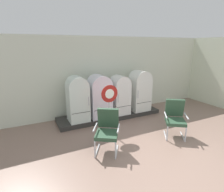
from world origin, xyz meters
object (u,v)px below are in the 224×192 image
Objects in this scene: refrigerator_0 at (78,98)px; refrigerator_3 at (140,89)px; refrigerator_1 at (99,95)px; refrigerator_2 at (120,94)px; sign_stand at (109,109)px; armchair_left at (107,129)px; armchair_right at (175,117)px.

refrigerator_0 is 2.38m from refrigerator_3.
refrigerator_1 reaches higher than refrigerator_2.
refrigerator_3 is 2.03m from sign_stand.
refrigerator_3 is 2.85m from armchair_left.
refrigerator_2 is 0.85m from refrigerator_3.
refrigerator_2 is 2.26m from armchair_left.
sign_stand is at bearing -131.40° from refrigerator_2.
refrigerator_0 is 0.76m from refrigerator_1.
refrigerator_1 is at bearing 179.33° from refrigerator_3.
refrigerator_1 is 0.99× the size of sign_stand.
refrigerator_3 is at bearing 30.50° from sign_stand.
refrigerator_1 is at bearing 178.27° from refrigerator_2.
sign_stand is (-1.75, -1.03, -0.18)m from refrigerator_3.
refrigerator_3 is at bearing -0.67° from refrigerator_1.
refrigerator_0 is at bearing -178.87° from refrigerator_1.
sign_stand is at bearing 150.60° from armchair_right.
sign_stand is (-1.63, 0.92, 0.18)m from armchair_right.
armchair_right is at bearing -40.73° from refrigerator_0.
refrigerator_2 is 1.37m from sign_stand.
armchair_right is at bearing -29.40° from sign_stand.
refrigerator_3 is (0.84, 0.00, 0.06)m from refrigerator_2.
armchair_right is 1.88m from sign_stand.
sign_stand reaches higher than armchair_right.
refrigerator_1 is at bearing 73.19° from armchair_left.
refrigerator_3 is 1.99m from armchair_right.
refrigerator_3 reaches higher than armchair_left.
refrigerator_1 is at bearing 1.13° from refrigerator_0.
sign_stand is (-0.90, -1.02, -0.12)m from refrigerator_2.
armchair_left is 2.06m from armchair_right.
refrigerator_0 is 0.97× the size of refrigerator_3.
sign_stand is at bearing -58.41° from refrigerator_0.
refrigerator_2 is at bearing 48.60° from sign_stand.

